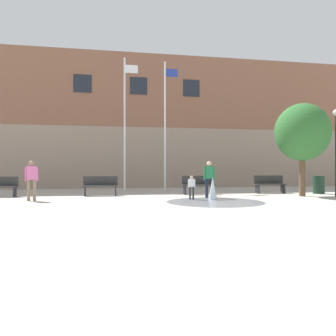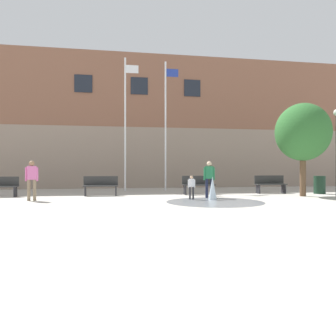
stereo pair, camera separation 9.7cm
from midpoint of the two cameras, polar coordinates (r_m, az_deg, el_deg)
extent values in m
plane|color=#B2ADA3|center=(6.95, 4.80, -10.87)|extent=(100.00, 100.00, 0.00)
cube|color=gray|center=(24.14, -5.88, 1.61)|extent=(36.00, 6.00, 3.93)
cube|color=brown|center=(24.65, -5.88, 11.82)|extent=(36.00, 6.00, 4.81)
cube|color=#1E232D|center=(21.77, -14.79, 14.05)|extent=(1.10, 0.06, 1.10)
cube|color=#1E232D|center=(21.77, -5.29, 14.05)|extent=(1.10, 0.06, 1.10)
cube|color=#1E232D|center=(22.32, 3.97, 13.70)|extent=(1.10, 0.06, 1.10)
cylinder|color=gray|center=(12.74, 7.98, -5.85)|extent=(3.74, 3.74, 0.01)
cone|color=silver|center=(13.48, 7.58, -3.52)|extent=(0.35, 0.35, 0.94)
cube|color=#28282D|center=(16.25, -25.29, -3.81)|extent=(0.06, 0.40, 0.44)
cube|color=#28282D|center=(15.67, -14.42, -3.95)|extent=(0.06, 0.40, 0.44)
cube|color=#28282D|center=(15.62, -9.28, -3.96)|extent=(0.06, 0.40, 0.44)
cube|color=#2D2D2D|center=(15.61, -11.86, -3.06)|extent=(1.60, 0.44, 0.05)
cube|color=#2D2D2D|center=(15.80, -11.83, -2.17)|extent=(1.60, 0.04, 0.42)
cube|color=#28282D|center=(16.00, 2.74, -3.86)|extent=(0.06, 0.40, 0.44)
cube|color=#28282D|center=(16.36, 7.54, -3.77)|extent=(0.06, 0.40, 0.44)
cube|color=#2D2D2D|center=(16.15, 5.17, -2.95)|extent=(1.60, 0.44, 0.05)
cube|color=#2D2D2D|center=(16.33, 4.98, -2.09)|extent=(1.60, 0.04, 0.42)
cube|color=#28282D|center=(17.24, 15.16, -3.58)|extent=(0.06, 0.40, 0.44)
cube|color=#28282D|center=(17.88, 19.23, -3.45)|extent=(0.06, 0.40, 0.44)
cube|color=#2D2D2D|center=(17.54, 17.24, -2.72)|extent=(1.60, 0.44, 0.05)
cube|color=#2D2D2D|center=(17.70, 16.94, -1.93)|extent=(1.60, 0.04, 0.42)
cylinder|color=#1E233D|center=(14.29, 6.56, -3.53)|extent=(0.12, 0.12, 0.84)
cylinder|color=#1E233D|center=(14.36, 7.40, -3.51)|extent=(0.12, 0.12, 0.84)
cube|color=#237547|center=(14.30, 6.98, -0.76)|extent=(0.39, 0.35, 0.54)
sphere|color=beige|center=(14.30, 6.98, 0.74)|extent=(0.21, 0.21, 0.21)
cylinder|color=#237547|center=(14.24, 6.18, -0.99)|extent=(0.08, 0.08, 0.55)
cylinder|color=#237547|center=(14.36, 7.79, -0.98)|extent=(0.08, 0.08, 0.55)
cylinder|color=#89755B|center=(14.09, -23.30, -3.59)|extent=(0.12, 0.12, 0.84)
cylinder|color=#89755B|center=(14.04, -22.42, -3.60)|extent=(0.12, 0.12, 0.84)
cube|color=pink|center=(14.04, -22.86, -0.78)|extent=(0.39, 0.30, 0.54)
sphere|color=#997051|center=(14.04, -22.86, 0.75)|extent=(0.21, 0.21, 0.21)
cylinder|color=pink|center=(14.09, -23.70, -1.00)|extent=(0.08, 0.08, 0.55)
cylinder|color=pink|center=(13.99, -22.02, -1.01)|extent=(0.08, 0.08, 0.55)
cylinder|color=#28282D|center=(13.57, 3.65, -4.40)|extent=(0.07, 0.07, 0.52)
cylinder|color=#28282D|center=(13.60, 4.21, -4.39)|extent=(0.07, 0.07, 0.52)
cube|color=white|center=(13.56, 3.93, -2.59)|extent=(0.24, 0.23, 0.33)
sphere|color=tan|center=(13.55, 3.93, -1.61)|extent=(0.13, 0.13, 0.13)
cylinder|color=white|center=(13.53, 3.40, -2.74)|extent=(0.05, 0.05, 0.34)
cylinder|color=white|center=(13.59, 4.46, -2.73)|extent=(0.05, 0.05, 0.34)
cylinder|color=silver|center=(18.80, -7.72, 7.56)|extent=(0.10, 0.10, 7.53)
cube|color=silver|center=(19.48, -6.49, 16.75)|extent=(0.70, 0.02, 0.45)
cylinder|color=silver|center=(19.02, -0.68, 7.31)|extent=(0.10, 0.10, 7.43)
cube|color=#233893|center=(19.72, 0.51, 16.23)|extent=(0.70, 0.02, 0.45)
cylinder|color=#192D23|center=(16.59, 27.13, 1.79)|extent=(0.12, 0.12, 3.63)
sphere|color=white|center=(16.76, 27.13, 8.56)|extent=(0.32, 0.32, 0.32)
cylinder|color=#193323|center=(18.20, 24.63, -2.67)|extent=(0.56, 0.56, 0.90)
cylinder|color=brown|center=(16.31, 22.19, -1.69)|extent=(0.27, 0.27, 1.63)
ellipsoid|color=#2D662D|center=(16.39, 22.19, 5.81)|extent=(2.49, 2.49, 2.65)
camera|label=1|loc=(0.05, -90.20, 0.00)|focal=35.00mm
camera|label=2|loc=(0.05, 89.80, 0.00)|focal=35.00mm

